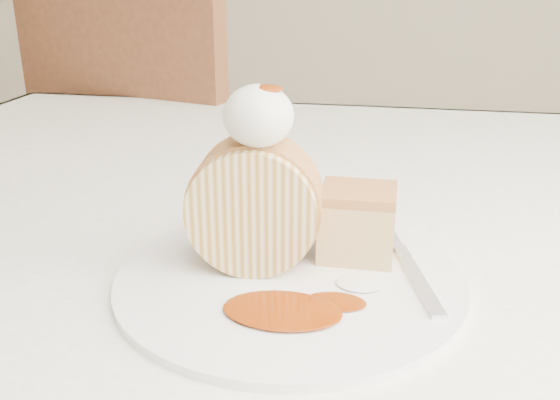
# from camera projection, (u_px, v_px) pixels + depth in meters

# --- Properties ---
(table) EXTENTS (1.40, 0.90, 0.75)m
(table) POSITION_uv_depth(u_px,v_px,m) (368.00, 260.00, 0.74)
(table) COLOR white
(table) RESTS_ON ground
(chair_far) EXTENTS (0.58, 0.58, 1.01)m
(chair_far) POSITION_uv_depth(u_px,v_px,m) (162.00, 161.00, 1.41)
(chair_far) COLOR brown
(chair_far) RESTS_ON ground
(plate) EXTENTS (0.28, 0.28, 0.01)m
(plate) POSITION_uv_depth(u_px,v_px,m) (290.00, 279.00, 0.50)
(plate) COLOR white
(plate) RESTS_ON table
(roulade_slice) EXTENTS (0.11, 0.07, 0.10)m
(roulade_slice) POSITION_uv_depth(u_px,v_px,m) (254.00, 205.00, 0.50)
(roulade_slice) COLOR #CCBB8E
(roulade_slice) RESTS_ON plate
(cake_chunk) EXTENTS (0.06, 0.06, 0.05)m
(cake_chunk) POSITION_uv_depth(u_px,v_px,m) (357.00, 227.00, 0.53)
(cake_chunk) COLOR #BD8147
(cake_chunk) RESTS_ON plate
(whipped_cream) EXTENTS (0.05, 0.05, 0.05)m
(whipped_cream) POSITION_uv_depth(u_px,v_px,m) (258.00, 116.00, 0.47)
(whipped_cream) COLOR white
(whipped_cream) RESTS_ON roulade_slice
(caramel_drizzle) EXTENTS (0.03, 0.02, 0.01)m
(caramel_drizzle) POSITION_uv_depth(u_px,v_px,m) (265.00, 80.00, 0.46)
(caramel_drizzle) COLOR #712604
(caramel_drizzle) RESTS_ON whipped_cream
(caramel_pool) EXTENTS (0.09, 0.06, 0.00)m
(caramel_pool) POSITION_uv_depth(u_px,v_px,m) (282.00, 310.00, 0.45)
(caramel_pool) COLOR #712604
(caramel_pool) RESTS_ON plate
(fork) EXTENTS (0.06, 0.17, 0.00)m
(fork) POSITION_uv_depth(u_px,v_px,m) (417.00, 278.00, 0.49)
(fork) COLOR silver
(fork) RESTS_ON plate
(spoon) EXTENTS (0.08, 0.18, 0.00)m
(spoon) POSITION_uv_depth(u_px,v_px,m) (200.00, 230.00, 0.60)
(spoon) COLOR silver
(spoon) RESTS_ON table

